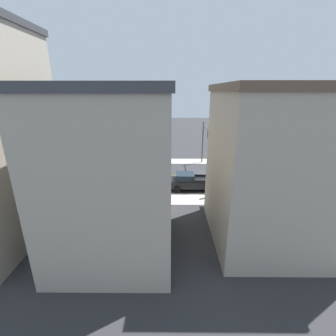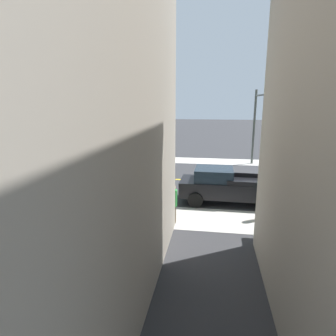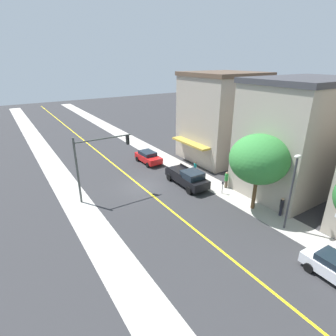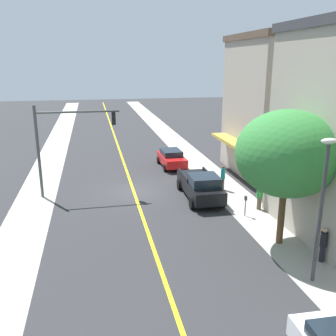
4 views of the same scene
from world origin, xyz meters
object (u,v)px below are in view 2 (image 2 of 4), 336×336
Objects in this scene: fire_hydrant at (311,213)px; pedestrian_teal_shirt at (263,199)px; traffic_light_mast at (258,116)px; parking_meter at (161,195)px; pedestrian_green_shirt at (173,203)px; pedestrian_black_shirt at (37,197)px; black_pickup_truck at (229,186)px; street_lamp at (21,132)px; street_tree_left_near at (83,115)px.

pedestrian_teal_shirt reaches higher than fire_hydrant.
fire_hydrant is 11.64m from traffic_light_mast.
pedestrian_green_shirt is at bearing -147.88° from parking_meter.
pedestrian_black_shirt is (-12.28, 11.86, -3.37)m from traffic_light_mast.
pedestrian_black_shirt is at bearing -12.82° from pedestrian_teal_shirt.
pedestrian_black_shirt is (-3.25, 9.31, -0.02)m from black_pickup_truck.
parking_meter is 0.21× the size of street_lamp.
pedestrian_teal_shirt is at bearing 125.18° from black_pickup_truck.
fire_hydrant is 0.12× the size of street_lamp.
pedestrian_green_shirt reaches higher than fire_hydrant.
street_lamp is 1.11× the size of black_pickup_truck.
parking_meter is 6.02m from pedestrian_black_shirt.
black_pickup_truck is at bearing -72.64° from street_tree_left_near.
street_tree_left_near is 5.98m from pedestrian_green_shirt.
traffic_light_mast is at bearing -40.64° from street_tree_left_near.
parking_meter is at bearing -84.12° from street_tree_left_near.
fire_hydrant is 0.59× the size of parking_meter.
fire_hydrant is at bearing -90.13° from parking_meter.
pedestrian_black_shirt is at bearing -44.00° from traffic_light_mast.
street_lamp reaches higher than black_pickup_truck.
pedestrian_teal_shirt is (1.11, -10.75, 0.07)m from pedestrian_black_shirt.
pedestrian_black_shirt reaches higher than fire_hydrant.
street_tree_left_near is at bearing 177.68° from pedestrian_green_shirt.
traffic_light_mast is 17.18m from street_lamp.
street_tree_left_near is 1.09× the size of traffic_light_mast.
pedestrian_black_shirt is at bearing 103.48° from parking_meter.
street_lamp is at bearing 90.28° from fire_hydrant.
street_lamp is (-0.07, 14.36, 3.54)m from fire_hydrant.
street_tree_left_near is 8.39m from black_pickup_truck.
fire_hydrant is 0.12× the size of traffic_light_mast.
fire_hydrant is 0.41× the size of pedestrian_teal_shirt.
street_tree_left_near is 5.40m from parking_meter.
traffic_light_mast reaches higher than pedestrian_teal_shirt.
pedestrian_green_shirt is (-3.14, 2.64, 0.00)m from black_pickup_truck.
parking_meter is 7.84m from street_lamp.
traffic_light_mast is 13.65m from pedestrian_green_shirt.
street_lamp reaches higher than pedestrian_green_shirt.
parking_meter is 0.20× the size of traffic_light_mast.
parking_meter is at bearing -89.31° from street_lamp.
pedestrian_green_shirt reaches higher than pedestrian_black_shirt.
fire_hydrant is 7.16m from parking_meter.
fire_hydrant is 6.49m from pedestrian_green_shirt.
pedestrian_black_shirt is (-1.32, -1.36, -2.98)m from street_lamp.
street_lamp reaches higher than pedestrian_black_shirt.
pedestrian_teal_shirt is at bearing -93.39° from parking_meter.
street_tree_left_near is at bearing -40.64° from traffic_light_mast.
black_pickup_truck is at bearing 63.24° from fire_hydrant.
traffic_light_mast is 17.40m from pedestrian_black_shirt.
street_tree_left_near is at bearing 141.51° from pedestrian_black_shirt.
traffic_light_mast is 11.70m from pedestrian_teal_shirt.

